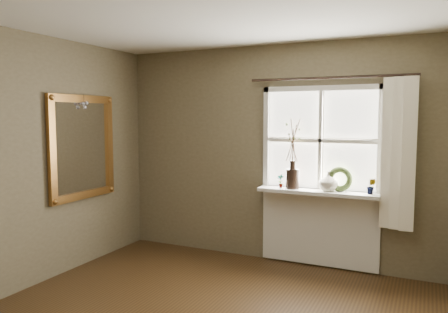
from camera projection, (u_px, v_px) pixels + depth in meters
wall_back at (276, 154)px, 5.29m from camera, size 4.00×0.10×2.60m
window_frame at (321, 140)px, 4.98m from camera, size 1.36×0.06×1.24m
window_sill at (317, 192)px, 4.94m from camera, size 1.36×0.26×0.04m
window_apron at (319, 228)px, 5.08m from camera, size 1.36×0.04×0.88m
dark_jug at (293, 179)px, 5.05m from camera, size 0.21×0.21×0.23m
cream_vase at (329, 181)px, 4.87m from camera, size 0.28×0.28×0.22m
wreath at (340, 182)px, 4.86m from camera, size 0.31×0.22×0.29m
potted_plant_left at (281, 181)px, 5.11m from camera, size 0.09×0.07×0.16m
potted_plant_right at (371, 186)px, 4.68m from camera, size 0.10×0.09×0.17m
curtain at (399, 154)px, 4.55m from camera, size 0.36×0.12×1.59m
curtain_rod at (330, 78)px, 4.82m from camera, size 1.84×0.03×0.03m
gilt_mirror at (82, 147)px, 5.05m from camera, size 0.10×1.01×1.20m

